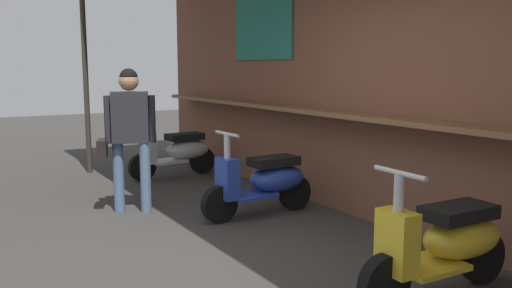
% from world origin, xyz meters
% --- Properties ---
extents(ground_plane, '(31.01, 31.01, 0.00)m').
position_xyz_m(ground_plane, '(0.00, 0.00, 0.00)').
color(ground_plane, '#383533').
extents(market_stall_facade, '(11.07, 2.25, 3.74)m').
position_xyz_m(market_stall_facade, '(0.00, 1.89, 2.04)').
color(market_stall_facade, brown).
rests_on(market_stall_facade, ground_plane).
extents(scooter_silver, '(0.48, 1.40, 0.97)m').
position_xyz_m(scooter_silver, '(-3.66, 1.08, 0.39)').
color(scooter_silver, '#B2B5BA').
rests_on(scooter_silver, ground_plane).
extents(scooter_blue, '(0.46, 1.40, 0.97)m').
position_xyz_m(scooter_blue, '(-1.19, 1.08, 0.39)').
color(scooter_blue, '#233D9E').
rests_on(scooter_blue, ground_plane).
extents(scooter_yellow, '(0.46, 1.40, 0.97)m').
position_xyz_m(scooter_yellow, '(1.26, 1.08, 0.39)').
color(scooter_yellow, gold).
rests_on(scooter_yellow, ground_plane).
extents(shopper_with_handbag, '(0.40, 0.66, 1.63)m').
position_xyz_m(shopper_with_handbag, '(-2.09, -0.17, 0.99)').
color(shopper_with_handbag, slate).
rests_on(shopper_with_handbag, ground_plane).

